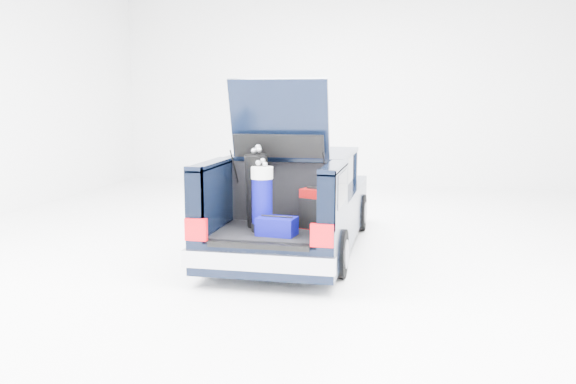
% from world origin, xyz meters
% --- Properties ---
extents(ground, '(14.00, 14.00, 0.00)m').
position_xyz_m(ground, '(0.00, 0.00, 0.00)').
color(ground, white).
rests_on(ground, ground).
extents(car, '(1.87, 4.65, 2.47)m').
position_xyz_m(car, '(-0.00, 0.11, 0.67)').
color(car, black).
rests_on(car, ground).
extents(red_suitcase, '(0.37, 0.31, 0.53)m').
position_xyz_m(red_suitcase, '(0.50, -1.28, 0.85)').
color(red_suitcase, '#640303').
rests_on(red_suitcase, car).
extents(black_golf_bag, '(0.35, 0.40, 1.04)m').
position_xyz_m(black_golf_bag, '(-0.22, -1.34, 1.07)').
color(black_golf_bag, black).
rests_on(black_golf_bag, car).
extents(blue_golf_bag, '(0.31, 0.31, 0.91)m').
position_xyz_m(blue_golf_bag, '(-0.10, -1.56, 1.01)').
color(blue_golf_bag, black).
rests_on(blue_golf_bag, car).
extents(blue_duffel, '(0.49, 0.35, 0.24)m').
position_xyz_m(blue_duffel, '(0.13, -1.73, 0.71)').
color(blue_duffel, '#060466').
rests_on(blue_duffel, car).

